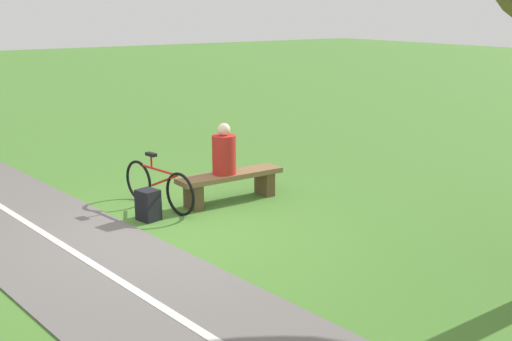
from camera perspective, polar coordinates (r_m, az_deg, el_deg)
name	(u,v)px	position (r m, az deg, el deg)	size (l,w,h in m)	color
ground_plane	(176,233)	(8.66, -7.19, -5.59)	(80.00, 80.00, 0.00)	#477A2D
bench	(230,181)	(9.87, -2.34, -1.00)	(1.76, 0.42, 0.46)	brown
person_seated	(224,152)	(9.70, -2.90, 1.63)	(0.37, 0.37, 0.79)	#B2231E
bicycle	(158,186)	(9.65, -8.78, -1.37)	(0.33, 1.68, 0.83)	black
backpack	(149,205)	(9.16, -9.66, -3.09)	(0.35, 0.35, 0.45)	black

